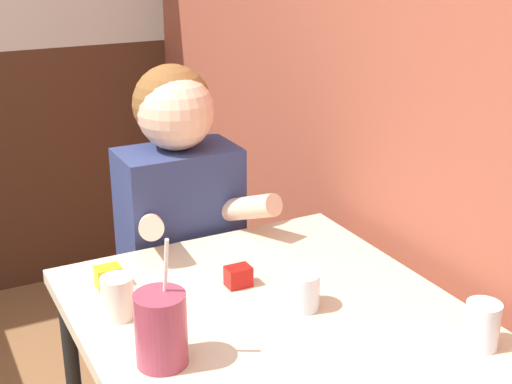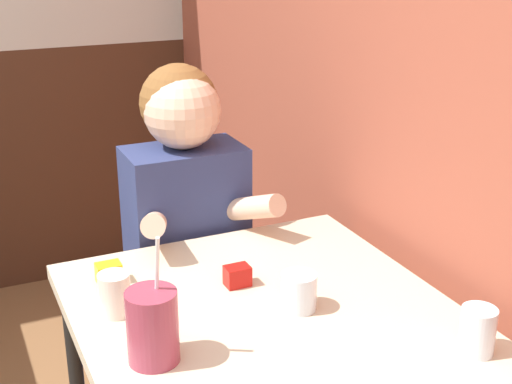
{
  "view_description": "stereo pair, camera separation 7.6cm",
  "coord_description": "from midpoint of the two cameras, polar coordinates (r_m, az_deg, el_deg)",
  "views": [
    {
      "loc": [
        0.24,
        -0.8,
        1.59
      ],
      "look_at": [
        0.97,
        0.61,
        1.0
      ],
      "focal_mm": 50.0,
      "sensor_mm": 36.0,
      "label": 1
    },
    {
      "loc": [
        0.31,
        -0.83,
        1.59
      ],
      "look_at": [
        0.97,
        0.61,
        1.0
      ],
      "focal_mm": 50.0,
      "sensor_mm": 36.0,
      "label": 2
    }
  ],
  "objects": [
    {
      "name": "cocktail_pitcher",
      "position": [
        1.43,
        -9.15,
        -10.78
      ],
      "size": [
        0.1,
        0.1,
        0.27
      ],
      "color": "#99384C",
      "rests_on": "main_table"
    },
    {
      "name": "brick_wall_right",
      "position": [
        2.33,
        2.74,
        14.46
      ],
      "size": [
        0.08,
        4.37,
        2.7
      ],
      "color": "#9E4C38",
      "rests_on": "ground_plane"
    },
    {
      "name": "glass_by_brick",
      "position": [
        1.62,
        2.34,
        -7.9
      ],
      "size": [
        0.08,
        0.08,
        0.09
      ],
      "color": "silver",
      "rests_on": "main_table"
    },
    {
      "name": "glass_far_side",
      "position": [
        1.62,
        -12.35,
        -8.26
      ],
      "size": [
        0.07,
        0.07,
        0.1
      ],
      "color": "silver",
      "rests_on": "main_table"
    },
    {
      "name": "main_table",
      "position": [
        1.66,
        0.1,
        -12.04
      ],
      "size": [
        0.83,
        0.93,
        0.78
      ],
      "color": "beige",
      "rests_on": "ground_plane"
    },
    {
      "name": "condiment_mustard",
      "position": [
        1.77,
        -12.95,
        -6.61
      ],
      "size": [
        0.06,
        0.04,
        0.05
      ],
      "color": "yellow",
      "rests_on": "main_table"
    },
    {
      "name": "glass_near_pitcher",
      "position": [
        1.54,
        16.27,
        -10.2
      ],
      "size": [
        0.07,
        0.07,
        0.1
      ],
      "color": "silver",
      "rests_on": "main_table"
    },
    {
      "name": "person_seated",
      "position": [
        2.15,
        -7.0,
        -5.15
      ],
      "size": [
        0.42,
        0.41,
        1.24
      ],
      "color": "navy",
      "rests_on": "ground_plane"
    },
    {
      "name": "condiment_ketchup",
      "position": [
        1.73,
        -2.7,
        -6.76
      ],
      "size": [
        0.06,
        0.04,
        0.05
      ],
      "color": "#B7140F",
      "rests_on": "main_table"
    }
  ]
}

